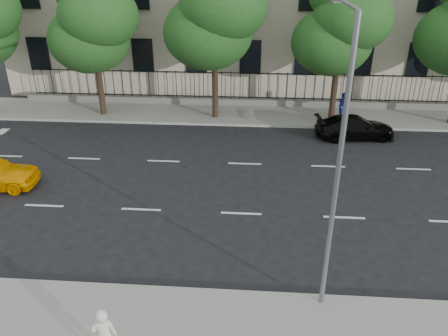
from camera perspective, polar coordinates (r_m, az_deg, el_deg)
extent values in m
plane|color=black|center=(15.22, 1.89, -10.99)|extent=(120.00, 120.00, 0.00)
cube|color=gray|center=(27.65, 3.18, 7.03)|extent=(60.00, 4.00, 0.15)
cube|color=slate|center=(29.18, 3.27, 8.65)|extent=(30.00, 0.50, 0.40)
cube|color=black|center=(29.09, 3.29, 9.21)|extent=(28.80, 0.05, 0.05)
cube|color=black|center=(28.65, 3.37, 12.27)|extent=(28.80, 0.05, 0.05)
cylinder|color=slate|center=(11.23, 14.53, -1.49)|extent=(0.14, 0.14, 8.00)
cylinder|color=slate|center=(11.53, 15.68, 20.07)|extent=(0.10, 3.00, 0.10)
cylinder|color=#382619|center=(28.03, -15.78, 9.70)|extent=(0.36, 0.36, 2.97)
ellipsoid|color=#194C1D|center=(27.78, -17.16, 15.76)|extent=(4.75, 4.75, 3.90)
ellipsoid|color=#194C1D|center=(26.81, -16.05, 18.54)|extent=(4.50, 4.50, 3.70)
cylinder|color=#382619|center=(26.46, -1.17, 10.12)|extent=(0.36, 0.36, 3.32)
ellipsoid|color=#194C1D|center=(26.07, -2.09, 17.26)|extent=(5.13, 5.13, 4.21)
ellipsoid|color=#194C1D|center=(25.30, -0.12, 20.39)|extent=(4.86, 4.86, 4.00)
cylinder|color=#382619|center=(26.79, 14.12, 9.26)|extent=(0.36, 0.36, 3.08)
ellipsoid|color=#194C1D|center=(26.33, 13.86, 15.71)|extent=(4.56, 4.56, 3.74)
ellipsoid|color=#194C1D|center=(25.80, 16.43, 18.19)|extent=(4.32, 4.32, 3.55)
imported|color=black|center=(25.01, 16.74, 5.13)|extent=(4.48, 2.22, 1.25)
imported|color=#1F2B9C|center=(27.50, 15.36, 7.90)|extent=(0.66, 0.81, 1.57)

